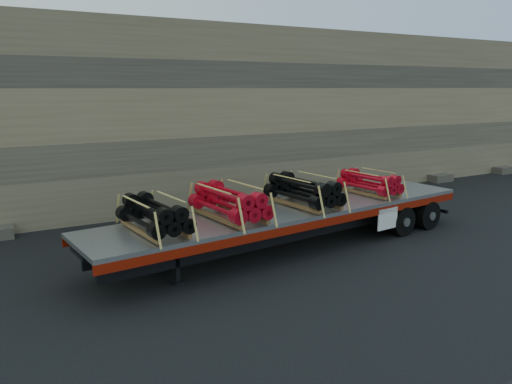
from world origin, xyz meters
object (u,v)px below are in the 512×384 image
(bundle_midrear, at_px, (304,192))
(trailer, at_px, (291,228))
(bundle_rear, at_px, (370,183))
(bundle_midfront, at_px, (229,203))
(bundle_front, at_px, (154,216))

(bundle_midrear, bearing_deg, trailer, -180.00)
(bundle_midrear, distance_m, bundle_rear, 2.82)
(trailer, height_order, bundle_rear, bundle_rear)
(trailer, height_order, bundle_midfront, bundle_midfront)
(bundle_midrear, height_order, bundle_rear, bundle_midrear)
(bundle_midfront, xyz_separation_m, bundle_rear, (5.36, 0.58, -0.06))
(trailer, relative_size, bundle_rear, 6.14)
(trailer, distance_m, bundle_rear, 3.40)
(bundle_rear, bearing_deg, bundle_midfront, 180.00)
(trailer, xyz_separation_m, bundle_rear, (3.24, 0.35, 0.97))
(trailer, bearing_deg, bundle_midfront, 180.00)
(bundle_midrear, xyz_separation_m, bundle_rear, (2.80, 0.30, -0.06))
(trailer, bearing_deg, bundle_midrear, 0.00)
(bundle_midfront, height_order, bundle_midrear, bundle_midfront)
(bundle_front, relative_size, bundle_midrear, 0.93)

